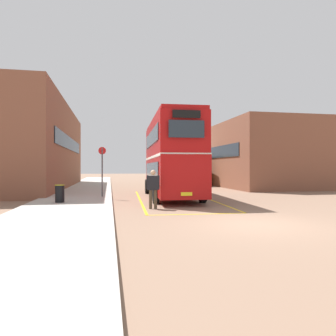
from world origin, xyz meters
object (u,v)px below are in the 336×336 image
bus_stop_sign (102,167)px  litter_bin (60,193)px  single_deck_bus (187,169)px  pedestrian_boarding (153,186)px  double_decker_bus (171,157)px

bus_stop_sign → litter_bin: bearing=-125.5°
single_deck_bus → pedestrian_boarding: bearing=-108.6°
litter_bin → double_decker_bus: bearing=24.8°
single_deck_bus → pedestrian_boarding: size_ratio=5.02×
bus_stop_sign → pedestrian_boarding: bearing=-64.5°
single_deck_bus → double_decker_bus: bearing=-108.2°
double_decker_bus → single_deck_bus: size_ratio=1.14×
double_decker_bus → pedestrian_boarding: double_decker_bus is taller
single_deck_bus → bus_stop_sign: 16.82m
single_deck_bus → pedestrian_boarding: (-6.48, -19.21, -0.63)m
double_decker_bus → single_deck_bus: bearing=71.8°
single_deck_bus → bus_stop_sign: (-8.80, -14.33, 0.24)m
single_deck_bus → bus_stop_sign: size_ratio=2.99×
double_decker_bus → pedestrian_boarding: 5.46m
litter_bin → bus_stop_sign: bearing=54.5°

